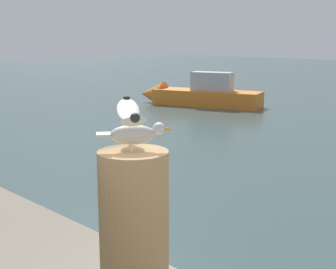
{
  "coord_description": "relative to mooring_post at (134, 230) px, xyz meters",
  "views": [
    {
      "loc": [
        0.7,
        -2.0,
        3.02
      ],
      "look_at": [
        -1.1,
        -0.2,
        2.5
      ],
      "focal_mm": 51.68,
      "sensor_mm": 36.0,
      "label": 1
    }
  ],
  "objects": [
    {
      "name": "seagull",
      "position": [
        0.0,
        0.0,
        0.55
      ],
      "size": [
        0.59,
        0.49,
        0.24
      ],
      "color": "tan",
      "rests_on": "mooring_post"
    },
    {
      "name": "boat_orange",
      "position": [
        -12.66,
        14.57,
        -1.56
      ],
      "size": [
        5.83,
        3.11,
        1.73
      ],
      "color": "orange",
      "rests_on": "ground_plane"
    },
    {
      "name": "mooring_post",
      "position": [
        0.0,
        0.0,
        0.0
      ],
      "size": [
        0.36,
        0.36,
        0.85
      ],
      "primitive_type": "cylinder",
      "color": "brown",
      "rests_on": "harbor_quay"
    }
  ]
}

